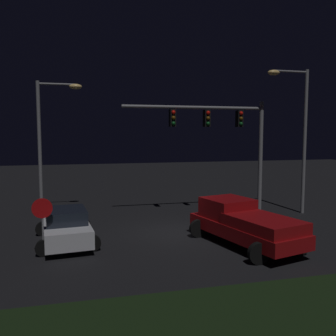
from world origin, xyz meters
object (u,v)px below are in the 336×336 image
traffic_signal_gantry (222,129)px  street_lamp_right (298,124)px  car_sedan (66,226)px  pickup_truck (242,221)px  stop_sign (42,216)px  street_lamp_left (49,131)px

traffic_signal_gantry → street_lamp_right: (4.16, -1.04, 0.29)m
car_sedan → traffic_signal_gantry: size_ratio=0.55×
pickup_truck → stop_sign: size_ratio=2.57×
stop_sign → traffic_signal_gantry: bearing=29.5°
stop_sign → street_lamp_left: bearing=91.5°
pickup_truck → traffic_signal_gantry: traffic_signal_gantry is taller
street_lamp_right → stop_sign: bearing=-162.4°
street_lamp_left → street_lamp_right: 14.03m
car_sedan → traffic_signal_gantry: traffic_signal_gantry is taller
pickup_truck → traffic_signal_gantry: bearing=-28.6°
car_sedan → pickup_truck: bearing=-111.1°
street_lamp_right → street_lamp_left: bearing=168.9°
pickup_truck → traffic_signal_gantry: 7.13m
traffic_signal_gantry → stop_sign: (-9.42, -5.33, -3.34)m
pickup_truck → street_lamp_right: (5.60, 4.75, 4.19)m
traffic_signal_gantry → stop_sign: traffic_signal_gantry is taller
pickup_truck → street_lamp_left: size_ratio=0.76×
pickup_truck → traffic_signal_gantry: (1.44, 5.79, 3.90)m
street_lamp_right → stop_sign: street_lamp_right is taller
pickup_truck → car_sedan: 7.46m
traffic_signal_gantry → pickup_truck: bearing=-103.9°
car_sedan → stop_sign: size_ratio=2.04×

